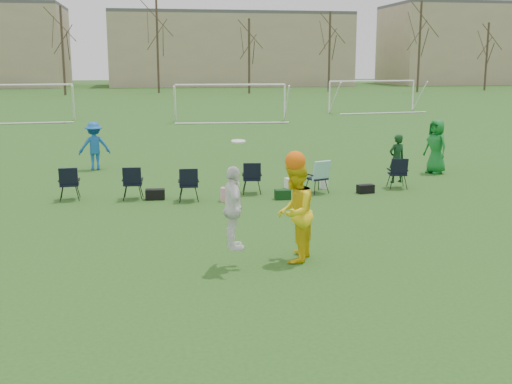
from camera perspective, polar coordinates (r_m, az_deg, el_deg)
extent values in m
plane|color=#264F18|center=(11.41, -1.83, -8.58)|extent=(260.00, 260.00, 0.00)
imported|color=#1658AA|center=(24.28, -14.18, 4.00)|extent=(1.25, 0.87, 1.76)
imported|color=#136D26|center=(23.63, 15.71, 3.91)|extent=(0.92, 1.10, 1.92)
imported|color=white|center=(12.21, -2.04, -1.45)|extent=(0.46, 0.97, 1.61)
imported|color=yellow|center=(12.70, 3.46, -1.82)|extent=(1.10, 1.20, 1.99)
sphere|color=#F7620D|center=(12.50, 3.51, 2.76)|extent=(0.40, 0.40, 0.40)
cylinder|color=white|center=(11.93, -1.58, 4.53)|extent=(0.27, 0.27, 0.05)
imported|color=#0E3515|center=(20.69, 12.41, 2.92)|extent=(0.63, 0.49, 1.54)
cube|color=black|center=(18.76, -8.95, -0.21)|extent=(0.57, 0.33, 0.30)
cube|color=pink|center=(18.27, -2.57, -0.23)|extent=(0.39, 0.30, 0.40)
cube|color=#0E3411|center=(18.58, 2.39, -0.21)|extent=(0.45, 0.28, 0.28)
cube|color=white|center=(20.22, 3.23, 0.80)|extent=(0.47, 0.37, 0.32)
cylinder|color=white|center=(20.21, 6.06, 0.72)|extent=(0.26, 0.26, 0.30)
cube|color=black|center=(19.70, 9.71, 0.28)|extent=(0.54, 0.34, 0.26)
cube|color=black|center=(19.21, -16.26, 0.75)|extent=(0.63, 0.63, 0.96)
cube|color=black|center=(18.88, -10.90, 0.83)|extent=(0.63, 0.63, 0.96)
cube|color=black|center=(18.42, -6.02, 0.70)|extent=(0.62, 0.62, 0.96)
cube|color=black|center=(19.33, -0.38, 1.28)|extent=(0.67, 0.67, 0.96)
cube|color=black|center=(19.49, 5.43, 1.32)|extent=(0.77, 0.77, 0.96)
cube|color=black|center=(20.66, 12.46, 1.68)|extent=(0.69, 0.69, 0.96)
cylinder|color=white|center=(45.29, -15.92, 7.67)|extent=(0.12, 0.12, 2.40)
cylinder|color=white|center=(45.47, -20.66, 8.90)|extent=(7.28, 0.76, 0.12)
cylinder|color=white|center=(43.00, -7.20, 7.83)|extent=(0.12, 0.12, 2.40)
cylinder|color=white|center=(43.41, 2.57, 7.94)|extent=(0.12, 0.12, 2.40)
cylinder|color=white|center=(42.99, -2.31, 9.51)|extent=(7.29, 0.63, 0.12)
cylinder|color=white|center=(50.13, 6.55, 8.36)|extent=(0.12, 0.12, 2.40)
cylinder|color=white|center=(53.51, 13.78, 8.31)|extent=(0.12, 0.12, 2.40)
cylinder|color=white|center=(51.67, 10.33, 9.68)|extent=(7.25, 1.13, 0.12)
cylinder|color=#382B21|center=(79.71, -16.80, 11.92)|extent=(0.28, 0.28, 10.20)
cylinder|color=#382B21|center=(82.15, -8.75, 12.66)|extent=(0.28, 0.28, 11.40)
cylinder|color=#382B21|center=(80.09, -0.62, 11.97)|extent=(0.28, 0.28, 9.00)
cylinder|color=#382B21|center=(85.40, 6.54, 12.27)|extent=(0.28, 0.28, 10.20)
cylinder|color=#382B21|center=(86.30, 14.32, 12.38)|extent=(0.28, 0.28, 11.40)
cylinder|color=#382B21|center=(93.84, 19.82, 11.24)|extent=(0.28, 0.28, 9.00)
cube|color=tan|center=(107.47, -2.40, 12.39)|extent=(38.00, 16.00, 11.00)
cube|color=tan|center=(120.65, 18.80, 12.18)|extent=(30.00, 16.00, 13.00)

